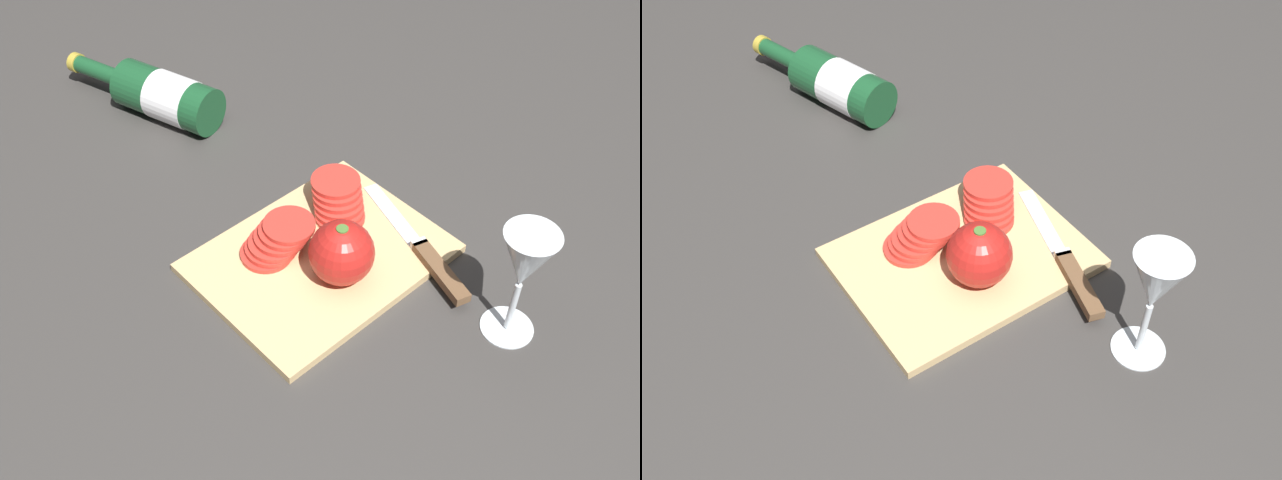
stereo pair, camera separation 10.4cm
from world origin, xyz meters
The scene contains 8 objects.
ground_plane centered at (0.00, 0.00, 0.00)m, with size 3.00×3.00×0.00m, color #383533.
cutting_board centered at (0.04, 0.03, 0.01)m, with size 0.34×0.26×0.01m.
wine_bottle centered at (0.08, 0.47, 0.04)m, with size 0.15×0.31×0.09m.
wine_glass centered at (0.14, -0.22, 0.12)m, with size 0.07×0.07×0.17m.
whole_tomato centered at (0.04, -0.02, 0.06)m, with size 0.09×0.09×0.09m.
knife centered at (0.15, -0.09, 0.02)m, with size 0.10×0.26×0.01m.
tomato_slice_stack_near centered at (0.01, 0.08, 0.04)m, with size 0.11×0.08×0.04m.
tomato_slice_stack_far centered at (0.13, 0.08, 0.04)m, with size 0.10×0.11×0.04m.
Camera 1 is at (-0.45, -0.50, 0.79)m, focal length 42.00 mm.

